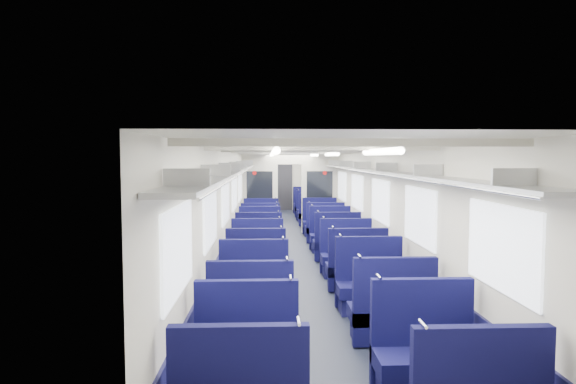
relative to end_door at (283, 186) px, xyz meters
The scene contains 39 objects.
floor 9.00m from the end_door, 90.00° to the right, with size 2.80×18.00×0.01m, color black.
ceiling 9.04m from the end_door, 90.00° to the right, with size 2.80×18.00×0.01m, color silver.
wall_left 9.05m from the end_door, 98.90° to the right, with size 0.02×18.00×2.35m, color beige.
dado_left 9.07m from the end_door, 98.81° to the right, with size 0.03×17.90×0.70m, color #111038.
wall_right 9.05m from the end_door, 81.10° to the right, with size 0.02×18.00×2.35m, color beige.
dado_right 9.07m from the end_door, 81.19° to the right, with size 0.03×17.90×0.70m, color #111038.
wall_far 0.19m from the end_door, 90.00° to the left, with size 2.80×0.02×2.35m, color beige.
luggage_rack_left 9.07m from the end_door, 97.73° to the right, with size 0.36×17.40×0.18m.
luggage_rack_right 9.07m from the end_door, 82.27° to the right, with size 0.36×17.40×0.18m.
windows 9.41m from the end_door, 90.00° to the right, with size 2.78×15.60×0.75m.
ceiling_fittings 9.29m from the end_door, 90.00° to the right, with size 2.70×16.06×0.11m.
end_door is the anchor object (origin of this frame).
bulkhead 6.21m from the end_door, 90.00° to the right, with size 2.80×0.10×2.35m.
seat_2 16.19m from the end_door, 92.94° to the right, with size 0.97×0.54×1.09m.
seat_3 16.20m from the end_door, 87.06° to the right, with size 0.97×0.54×1.09m.
seat_4 15.06m from the end_door, 93.16° to the right, with size 0.97×0.54×1.09m.
seat_5 14.94m from the end_door, 86.81° to the right, with size 0.97×0.54×1.09m.
seat_6 13.89m from the end_door, 93.43° to the right, with size 0.97×0.54×1.09m.
seat_7 13.71m from the end_door, 86.53° to the right, with size 0.97×0.54×1.09m.
seat_8 12.56m from the end_door, 93.79° to the right, with size 0.97×0.54×1.09m.
seat_9 12.61m from the end_door, 86.22° to the right, with size 0.97×0.54×1.09m.
seat_10 11.54m from the end_door, 94.13° to the right, with size 0.97×0.54×1.09m.
seat_11 11.61m from the end_door, 85.89° to the right, with size 0.97×0.54×1.09m.
seat_12 10.25m from the end_door, 94.65° to the right, with size 0.97×0.54×1.09m.
seat_13 10.27m from the end_door, 85.35° to the right, with size 0.97×0.54×1.09m.
seat_14 9.24m from the end_door, 95.17° to the right, with size 0.97×0.54×1.09m.
seat_15 9.24m from the end_door, 84.83° to the right, with size 0.97×0.54×1.09m.
seat_16 8.17m from the end_door, 95.85° to the right, with size 0.97×0.54×1.09m.
seat_17 8.07m from the end_door, 84.08° to the right, with size 0.97×0.54×1.09m.
seat_18 7.00m from the end_door, 96.84° to the right, with size 0.97×0.54×1.09m.
seat_19 6.88m from the end_door, 83.04° to the right, with size 0.97×0.54×1.09m.
seat_20 4.96m from the end_door, 99.73° to the right, with size 0.97×0.54×1.09m.
seat_21 4.96m from the end_door, 80.29° to the right, with size 0.97×0.54×1.09m.
seat_22 3.71m from the end_door, 103.13° to the right, with size 0.97×0.54×1.09m.
seat_23 3.84m from the end_door, 77.33° to the right, with size 0.97×0.54×1.09m.
seat_24 2.78m from the end_door, 107.90° to the right, with size 0.97×0.54×1.09m.
seat_25 2.80m from the end_door, 72.27° to the right, with size 0.97×0.54×1.09m.
seat_26 1.70m from the end_door, 122.03° to the right, with size 0.97×0.54×1.09m.
seat_27 1.82m from the end_door, 60.75° to the right, with size 0.97×0.54×1.09m.
Camera 1 is at (-0.62, -11.63, 2.20)m, focal length 30.76 mm.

